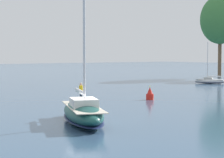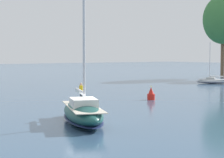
% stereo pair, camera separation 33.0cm
% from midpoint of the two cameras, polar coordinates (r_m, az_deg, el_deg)
% --- Properties ---
extents(ground_plane, '(400.00, 400.00, 0.00)m').
position_cam_midpoint_polar(ground_plane, '(36.17, -4.09, -5.79)').
color(ground_plane, '#385675').
extents(tree_shore_left, '(9.61, 9.61, 19.78)m').
position_cam_midpoint_polar(tree_shore_left, '(109.05, 13.87, 7.51)').
color(tree_shore_left, brown).
rests_on(tree_shore_left, ground).
extents(sailboat_main, '(10.53, 6.73, 14.07)m').
position_cam_midpoint_polar(sailboat_main, '(36.01, -4.09, -4.29)').
color(sailboat_main, '#194C47').
rests_on(sailboat_main, ground).
extents(sailboat_moored_outer_mooring, '(5.59, 4.71, 7.94)m').
position_cam_midpoint_polar(sailboat_moored_outer_mooring, '(85.31, 12.53, -0.23)').
color(sailboat_moored_outer_mooring, silver).
rests_on(sailboat_moored_outer_mooring, ground).
extents(channel_buoy, '(0.95, 0.95, 1.75)m').
position_cam_midpoint_polar(channel_buoy, '(54.41, 4.79, -2.00)').
color(channel_buoy, red).
rests_on(channel_buoy, ground).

